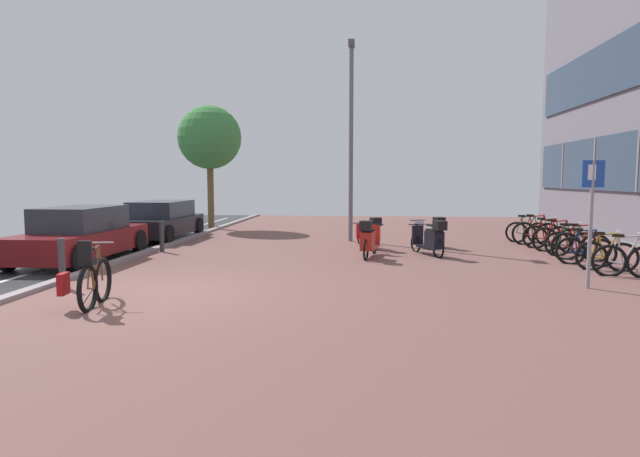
{
  "coord_description": "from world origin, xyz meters",
  "views": [
    {
      "loc": [
        3.68,
        -8.98,
        2.06
      ],
      "look_at": [
        2.78,
        1.21,
        1.09
      ],
      "focal_mm": 29.56,
      "sensor_mm": 36.0,
      "label": 1
    }
  ],
  "objects_px": {
    "bicycle_rack_02": "(585,251)",
    "bicycle_rack_06": "(547,237)",
    "bicycle_rack_00": "(627,261)",
    "parking_sign": "(591,210)",
    "scooter_near": "(370,234)",
    "scooter_far": "(431,232)",
    "lamp_post": "(351,133)",
    "bicycle_rack_03": "(580,246)",
    "scooter_extra": "(369,240)",
    "bicycle_rack_08": "(527,232)",
    "bicycle_foreground": "(92,281)",
    "bollard_far": "(162,237)",
    "bicycle_rack_01": "(607,256)",
    "bollard_near": "(62,263)",
    "bicycle_rack_04": "(571,244)",
    "scooter_mid": "(431,239)",
    "parked_car_far": "(160,220)",
    "street_tree": "(210,138)",
    "bicycle_rack_07": "(536,234)",
    "parked_car_near": "(81,235)",
    "bicycle_rack_05": "(558,240)"
  },
  "relations": [
    {
      "from": "street_tree",
      "to": "bollard_far",
      "type": "relative_size",
      "value": 5.76
    },
    {
      "from": "parking_sign",
      "to": "lamp_post",
      "type": "height_order",
      "value": "lamp_post"
    },
    {
      "from": "scooter_far",
      "to": "parked_car_far",
      "type": "relative_size",
      "value": 0.41
    },
    {
      "from": "bicycle_rack_00",
      "to": "bollard_far",
      "type": "relative_size",
      "value": 1.54
    },
    {
      "from": "bicycle_foreground",
      "to": "parked_car_far",
      "type": "xyz_separation_m",
      "value": [
        -2.67,
        9.46,
        0.22
      ]
    },
    {
      "from": "parked_car_far",
      "to": "bollard_far",
      "type": "height_order",
      "value": "parked_car_far"
    },
    {
      "from": "bicycle_foreground",
      "to": "bicycle_rack_02",
      "type": "relative_size",
      "value": 1.15
    },
    {
      "from": "bicycle_rack_01",
      "to": "bollard_near",
      "type": "height_order",
      "value": "bollard_near"
    },
    {
      "from": "scooter_near",
      "to": "scooter_far",
      "type": "height_order",
      "value": "scooter_near"
    },
    {
      "from": "lamp_post",
      "to": "scooter_near",
      "type": "bearing_deg",
      "value": -69.73
    },
    {
      "from": "bicycle_rack_08",
      "to": "bollard_near",
      "type": "height_order",
      "value": "bollard_near"
    },
    {
      "from": "bicycle_foreground",
      "to": "bicycle_rack_03",
      "type": "distance_m",
      "value": 11.32
    },
    {
      "from": "bicycle_rack_02",
      "to": "bicycle_rack_03",
      "type": "distance_m",
      "value": 0.77
    },
    {
      "from": "bicycle_rack_03",
      "to": "scooter_mid",
      "type": "xyz_separation_m",
      "value": [
        -3.67,
        0.46,
        0.1
      ]
    },
    {
      "from": "bicycle_rack_02",
      "to": "street_tree",
      "type": "distance_m",
      "value": 14.74
    },
    {
      "from": "bicycle_rack_05",
      "to": "bollard_far",
      "type": "xyz_separation_m",
      "value": [
        -11.08,
        -0.96,
        0.09
      ]
    },
    {
      "from": "bicycle_rack_03",
      "to": "scooter_extra",
      "type": "distance_m",
      "value": 5.32
    },
    {
      "from": "bicycle_rack_01",
      "to": "bicycle_rack_03",
      "type": "xyz_separation_m",
      "value": [
        0.02,
        1.5,
        0.02
      ]
    },
    {
      "from": "bicycle_rack_08",
      "to": "parked_car_far",
      "type": "height_order",
      "value": "parked_car_far"
    },
    {
      "from": "parking_sign",
      "to": "bollard_far",
      "type": "relative_size",
      "value": 2.74
    },
    {
      "from": "bicycle_rack_03",
      "to": "bollard_near",
      "type": "xyz_separation_m",
      "value": [
        -11.11,
        -4.33,
        0.12
      ]
    },
    {
      "from": "street_tree",
      "to": "bicycle_foreground",
      "type": "bearing_deg",
      "value": -81.3
    },
    {
      "from": "bollard_near",
      "to": "bicycle_rack_00",
      "type": "bearing_deg",
      "value": 10.56
    },
    {
      "from": "bicycle_rack_05",
      "to": "bicycle_rack_04",
      "type": "bearing_deg",
      "value": -84.3
    },
    {
      "from": "parking_sign",
      "to": "bollard_far",
      "type": "distance_m",
      "value": 10.74
    },
    {
      "from": "bicycle_rack_03",
      "to": "bicycle_rack_07",
      "type": "bearing_deg",
      "value": 93.07
    },
    {
      "from": "bicycle_rack_06",
      "to": "bicycle_rack_08",
      "type": "bearing_deg",
      "value": 95.17
    },
    {
      "from": "bicycle_rack_04",
      "to": "scooter_mid",
      "type": "xyz_separation_m",
      "value": [
        -3.71,
        -0.29,
        0.12
      ]
    },
    {
      "from": "bicycle_rack_02",
      "to": "scooter_mid",
      "type": "bearing_deg",
      "value": 160.88
    },
    {
      "from": "bicycle_rack_06",
      "to": "parked_car_near",
      "type": "xyz_separation_m",
      "value": [
        -12.49,
        -3.35,
        0.29
      ]
    },
    {
      "from": "bicycle_rack_01",
      "to": "bicycle_rack_07",
      "type": "height_order",
      "value": "bicycle_rack_07"
    },
    {
      "from": "scooter_near",
      "to": "scooter_extra",
      "type": "relative_size",
      "value": 0.92
    },
    {
      "from": "bicycle_rack_00",
      "to": "bicycle_rack_06",
      "type": "relative_size",
      "value": 0.99
    },
    {
      "from": "scooter_far",
      "to": "parked_car_near",
      "type": "xyz_separation_m",
      "value": [
        -9.13,
        -3.57,
        0.21
      ]
    },
    {
      "from": "parking_sign",
      "to": "lamp_post",
      "type": "bearing_deg",
      "value": 123.26
    },
    {
      "from": "bicycle_rack_03",
      "to": "bicycle_rack_08",
      "type": "xyz_separation_m",
      "value": [
        -0.2,
        3.75,
        -0.02
      ]
    },
    {
      "from": "bicycle_foreground",
      "to": "bollard_near",
      "type": "bearing_deg",
      "value": 134.46
    },
    {
      "from": "bicycle_rack_07",
      "to": "bicycle_rack_01",
      "type": "bearing_deg",
      "value": -88.15
    },
    {
      "from": "bicycle_rack_03",
      "to": "parking_sign",
      "type": "bearing_deg",
      "value": -109.11
    },
    {
      "from": "lamp_post",
      "to": "scooter_mid",
      "type": "bearing_deg",
      "value": -54.64
    },
    {
      "from": "scooter_near",
      "to": "lamp_post",
      "type": "height_order",
      "value": "lamp_post"
    },
    {
      "from": "bicycle_rack_00",
      "to": "bicycle_rack_05",
      "type": "distance_m",
      "value": 3.75
    },
    {
      "from": "bicycle_rack_00",
      "to": "street_tree",
      "type": "relative_size",
      "value": 0.27
    },
    {
      "from": "bicycle_rack_00",
      "to": "bicycle_rack_02",
      "type": "xyz_separation_m",
      "value": [
        -0.24,
        1.5,
        -0.01
      ]
    },
    {
      "from": "scooter_near",
      "to": "bollard_near",
      "type": "xyz_separation_m",
      "value": [
        -5.84,
        -6.23,
        0.04
      ]
    },
    {
      "from": "bicycle_rack_00",
      "to": "parking_sign",
      "type": "distance_m",
      "value": 2.14
    },
    {
      "from": "scooter_extra",
      "to": "street_tree",
      "type": "height_order",
      "value": "street_tree"
    },
    {
      "from": "bicycle_rack_02",
      "to": "bicycle_rack_06",
      "type": "xyz_separation_m",
      "value": [
        0.11,
        3.0,
        0.01
      ]
    },
    {
      "from": "bicycle_rack_07",
      "to": "parked_car_far",
      "type": "bearing_deg",
      "value": 176.41
    },
    {
      "from": "scooter_extra",
      "to": "parking_sign",
      "type": "xyz_separation_m",
      "value": [
        4.09,
        -3.51,
        1.02
      ]
    }
  ]
}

